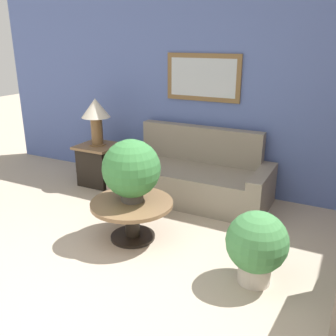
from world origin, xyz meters
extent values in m
cube|color=#5166A8|center=(0.00, 3.27, 1.30)|extent=(7.38, 0.06, 2.60)
cube|color=brown|center=(-0.27, 3.23, 1.52)|extent=(1.02, 0.03, 0.61)
cube|color=#B2BCC6|center=(-0.27, 3.21, 1.52)|extent=(0.90, 0.01, 0.49)
cube|color=gray|center=(-0.23, 2.75, 0.21)|extent=(1.69, 0.85, 0.42)
cube|color=gray|center=(-0.23, 3.10, 0.66)|extent=(1.69, 0.16, 0.48)
cube|color=gray|center=(-1.16, 2.75, 0.26)|extent=(0.18, 0.85, 0.52)
cube|color=gray|center=(0.71, 2.75, 0.26)|extent=(0.18, 0.85, 0.52)
cylinder|color=black|center=(-0.34, 1.54, 0.01)|extent=(0.47, 0.47, 0.03)
cylinder|color=black|center=(-0.34, 1.54, 0.20)|extent=(0.15, 0.15, 0.35)
cylinder|color=brown|center=(-0.34, 1.54, 0.40)|extent=(0.85, 0.85, 0.04)
cube|color=black|center=(-1.61, 2.66, 0.27)|extent=(0.46, 0.46, 0.54)
cube|color=brown|center=(-1.61, 2.66, 0.56)|extent=(0.54, 0.54, 0.03)
cylinder|color=brown|center=(-1.61, 2.66, 0.59)|extent=(0.23, 0.23, 0.02)
cylinder|color=brown|center=(-1.61, 2.66, 0.79)|extent=(0.16, 0.16, 0.38)
cone|color=beige|center=(-1.61, 2.66, 1.11)|extent=(0.40, 0.40, 0.26)
cylinder|color=#4C4742|center=(-0.35, 1.56, 0.48)|extent=(0.23, 0.23, 0.13)
sphere|color=#387A3D|center=(-0.35, 1.56, 0.77)|extent=(0.59, 0.59, 0.59)
cylinder|color=beige|center=(1.00, 1.37, 0.10)|extent=(0.28, 0.28, 0.19)
sphere|color=#428447|center=(1.00, 1.37, 0.39)|extent=(0.53, 0.53, 0.53)
camera|label=1|loc=(1.58, -1.42, 2.01)|focal=40.00mm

